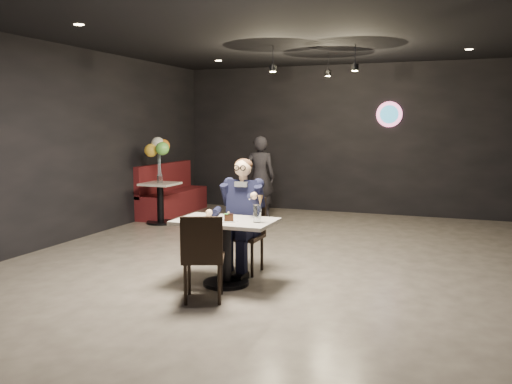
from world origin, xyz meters
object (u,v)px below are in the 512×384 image
at_px(side_table, 160,203).
at_px(sundae_glass, 257,214).
at_px(passerby, 260,177).
at_px(chair_far, 244,236).
at_px(booth_bench, 173,189).
at_px(seated_man, 244,215).
at_px(balloon_vase, 160,179).
at_px(main_table, 226,252).
at_px(chair_near, 203,256).

bearing_deg(side_table, sundae_glass, -45.35).
bearing_deg(passerby, chair_far, 94.79).
relative_size(sundae_glass, passerby, 0.12).
xyz_separation_m(booth_bench, side_table, (0.30, -1.00, -0.14)).
height_order(seated_man, balloon_vase, seated_man).
bearing_deg(chair_far, main_table, -90.00).
bearing_deg(booth_bench, balloon_vase, -73.30).
distance_m(chair_near, balloon_vase, 4.52).
height_order(main_table, passerby, passerby).
distance_m(main_table, seated_man, 0.65).
distance_m(sundae_glass, balloon_vase, 4.35).
height_order(chair_far, sundae_glass, sundae_glass).
distance_m(chair_near, seated_man, 1.15).
relative_size(main_table, passerby, 0.69).
bearing_deg(side_table, chair_far, -43.32).
xyz_separation_m(main_table, balloon_vase, (-2.67, 3.06, 0.45)).
bearing_deg(balloon_vase, chair_far, -43.32).
bearing_deg(seated_man, main_table, -90.00).
height_order(main_table, balloon_vase, balloon_vase).
height_order(side_table, balloon_vase, balloon_vase).
bearing_deg(balloon_vase, passerby, 39.32).
bearing_deg(booth_bench, main_table, -53.87).
bearing_deg(passerby, main_table, 92.65).
xyz_separation_m(chair_near, side_table, (-2.67, 3.63, -0.09)).
height_order(booth_bench, passerby, passerby).
bearing_deg(chair_near, main_table, 68.41).
distance_m(booth_bench, balloon_vase, 1.09).
xyz_separation_m(seated_man, balloon_vase, (-2.67, 2.51, 0.11)).
distance_m(chair_far, seated_man, 0.26).
bearing_deg(side_table, passerby, 39.32).
height_order(main_table, side_table, main_table).
bearing_deg(chair_far, sundae_glass, -56.04).
height_order(seated_man, side_table, seated_man).
bearing_deg(sundae_glass, balloon_vase, 134.65).
relative_size(booth_bench, balloon_vase, 13.49).
xyz_separation_m(chair_near, sundae_glass, (0.39, 0.54, 0.39)).
relative_size(seated_man, sundae_glass, 7.54).
distance_m(side_table, passerby, 1.97).
xyz_separation_m(main_table, side_table, (-2.67, 3.06, -0.00)).
xyz_separation_m(main_table, passerby, (-1.18, 4.29, 0.42)).
distance_m(chair_far, side_table, 3.67).
bearing_deg(sundae_glass, seated_man, 123.96).
relative_size(chair_near, balloon_vase, 6.07).
distance_m(seated_man, balloon_vase, 3.67).
relative_size(chair_near, passerby, 0.58).
bearing_deg(main_table, balloon_vase, 131.03).
relative_size(seated_man, balloon_vase, 9.49).
height_order(side_table, passerby, passerby).
distance_m(chair_far, sundae_glass, 0.80).
relative_size(chair_far, passerby, 0.58).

